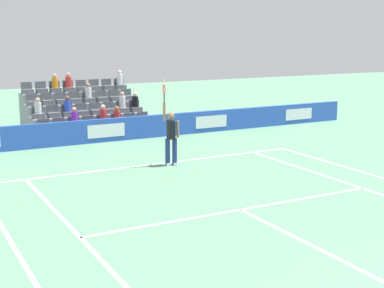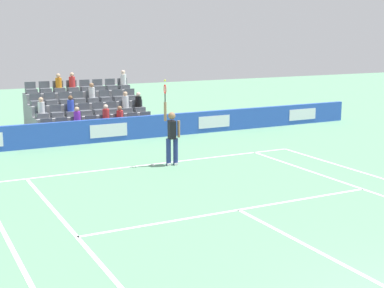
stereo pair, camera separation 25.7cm
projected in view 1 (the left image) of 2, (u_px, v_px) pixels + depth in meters
line_baseline at (151, 164)px, 18.72m from camera, size 10.97×0.10×0.01m
line_service at (240, 210)px, 13.97m from camera, size 8.23×0.10×0.01m
line_centre_service at (328, 253)px, 11.20m from camera, size 0.10×6.40×0.01m
line_singles_sideline_left at (87, 245)px, 11.68m from camera, size 0.10×11.89×0.01m
line_singles_sideline_right at (374, 192)px, 15.48m from camera, size 0.10×11.89×0.01m
line_doubles_sideline_left at (20, 257)px, 11.04m from camera, size 0.10×11.89×0.01m
line_centre_mark at (152, 165)px, 18.63m from camera, size 0.10×0.20×0.01m
sponsor_barrier at (105, 130)px, 22.51m from camera, size 24.35×0.22×0.94m
tennis_player at (171, 136)px, 18.44m from camera, size 0.51×0.40×2.85m
stadium_stand at (83, 115)px, 25.00m from camera, size 4.96×3.80×2.58m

